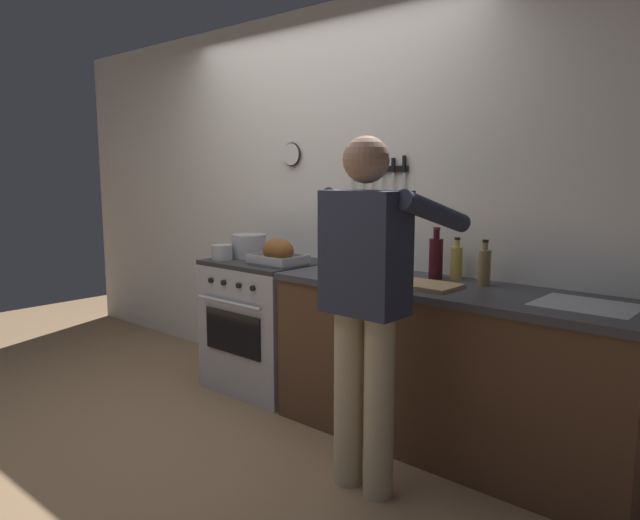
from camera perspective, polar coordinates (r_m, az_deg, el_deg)
ground_plane at (r=3.58m, az=-14.50°, el=-16.61°), size 8.00×8.00×0.00m
wall_back at (r=4.15m, az=0.50°, el=5.69°), size 6.00×0.13×2.60m
counter_block at (r=3.32m, az=12.43°, el=-10.06°), size 2.03×0.65×0.90m
stove at (r=4.17m, az=-5.10°, el=-6.16°), size 0.76×0.67×0.90m
person_cook at (r=2.73m, az=4.59°, el=-3.16°), size 0.51×0.63×1.66m
roasting_pan at (r=3.88m, az=-4.05°, el=0.68°), size 0.35×0.26×0.17m
stock_pot at (r=4.24m, az=-6.86°, el=1.36°), size 0.24×0.24×0.16m
saucepan at (r=4.15m, az=-9.41°, el=0.74°), size 0.14×0.14×0.10m
cutting_board at (r=3.18m, az=9.98°, el=-2.38°), size 0.36×0.24×0.02m
bottle_soy_sauce at (r=3.53m, az=5.58°, el=0.09°), size 0.06×0.06×0.22m
bottle_cooking_oil at (r=3.41m, az=13.00°, el=-0.20°), size 0.07×0.07×0.24m
bottle_vinegar at (r=3.27m, az=15.54°, el=-0.60°), size 0.07×0.07×0.25m
bottle_wine_red at (r=3.41m, az=11.09°, el=0.26°), size 0.08×0.08×0.29m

